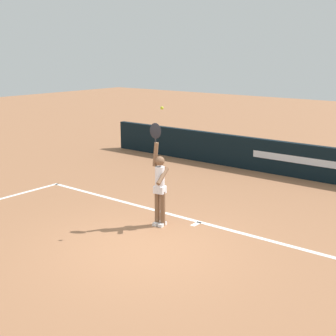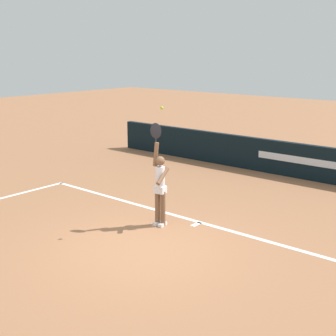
{
  "view_description": "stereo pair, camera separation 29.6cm",
  "coord_description": "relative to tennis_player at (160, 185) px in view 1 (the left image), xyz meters",
  "views": [
    {
      "loc": [
        5.73,
        -6.53,
        3.76
      ],
      "look_at": [
        -0.34,
        1.11,
        1.35
      ],
      "focal_mm": 50.82,
      "sensor_mm": 36.0,
      "label": 1
    },
    {
      "loc": [
        5.96,
        -6.34,
        3.76
      ],
      "look_at": [
        -0.34,
        1.11,
        1.35
      ],
      "focal_mm": 50.82,
      "sensor_mm": 36.0,
      "label": 2
    }
  ],
  "objects": [
    {
      "name": "court_lines",
      "position": [
        0.59,
        -2.26,
        -0.93
      ],
      "size": [
        10.24,
        6.1,
        0.0
      ],
      "color": "white",
      "rests_on": "ground"
    },
    {
      "name": "ground_plane",
      "position": [
        0.59,
        -1.13,
        -0.93
      ],
      "size": [
        60.0,
        60.0,
        0.0
      ],
      "primitive_type": "plane",
      "color": "#9A6543"
    },
    {
      "name": "tennis_player",
      "position": [
        0.0,
        0.0,
        0.0
      ],
      "size": [
        0.44,
        0.45,
        2.28
      ],
      "color": "brown",
      "rests_on": "ground"
    },
    {
      "name": "tennis_ball",
      "position": [
        0.22,
        -0.18,
        1.7
      ],
      "size": [
        0.07,
        0.07,
        0.07
      ],
      "color": "#C8DA2B"
    },
    {
      "name": "back_wall",
      "position": [
        0.59,
        5.76,
        -0.41
      ],
      "size": [
        14.5,
        0.2,
        1.05
      ],
      "color": "black",
      "rests_on": "ground"
    }
  ]
}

